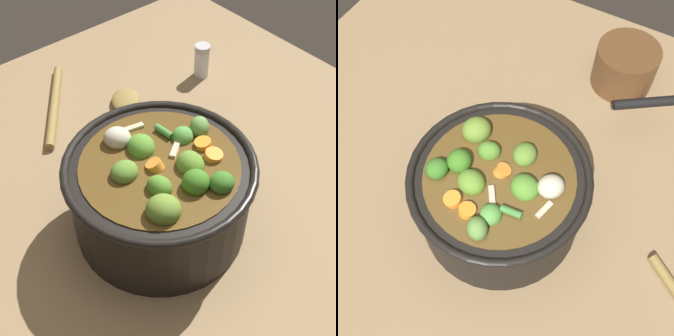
# 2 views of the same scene
# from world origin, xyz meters

# --- Properties ---
(ground_plane) EXTENTS (1.10, 1.10, 0.00)m
(ground_plane) POSITION_xyz_m (0.00, 0.00, 0.00)
(ground_plane) COLOR #8C704C
(cooking_pot) EXTENTS (0.27, 0.27, 0.16)m
(cooking_pot) POSITION_xyz_m (0.00, -0.00, 0.07)
(cooking_pot) COLOR black
(cooking_pot) RESTS_ON ground_plane
(small_saucepan) EXTENTS (0.19, 0.18, 0.09)m
(small_saucepan) POSITION_xyz_m (-0.37, 0.07, 0.04)
(small_saucepan) COLOR brown
(small_saucepan) RESTS_ON ground_plane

